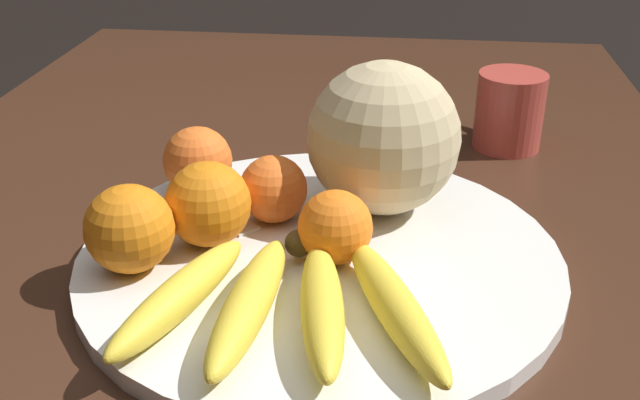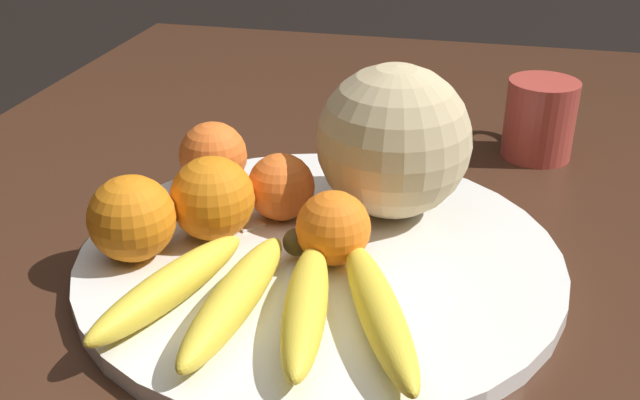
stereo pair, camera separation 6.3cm
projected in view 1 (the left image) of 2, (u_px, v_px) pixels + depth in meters
name	position (u px, v px, depth m)	size (l,w,h in m)	color
kitchen_table	(266.00, 354.00, 0.70)	(1.56, 0.90, 0.74)	#3D2316
fruit_bowl	(320.00, 258.00, 0.66)	(0.42, 0.42, 0.02)	white
melon	(383.00, 138.00, 0.69)	(0.14, 0.14, 0.14)	#C6B284
banana_bunch	(288.00, 302.00, 0.56)	(0.19, 0.26, 0.03)	#473819
orange_front_left	(269.00, 189.00, 0.69)	(0.06, 0.06, 0.06)	orange
orange_front_right	(129.00, 229.00, 0.61)	(0.07, 0.07, 0.07)	orange
orange_mid_center	(208.00, 204.00, 0.65)	(0.08, 0.08, 0.08)	orange
orange_back_left	(198.00, 161.00, 0.74)	(0.07, 0.07, 0.07)	orange
orange_back_right	(335.00, 229.00, 0.62)	(0.06, 0.06, 0.06)	orange
produce_tag	(228.00, 218.00, 0.70)	(0.07, 0.07, 0.00)	white
ceramic_mug	(508.00, 110.00, 0.88)	(0.11, 0.08, 0.09)	#B74238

